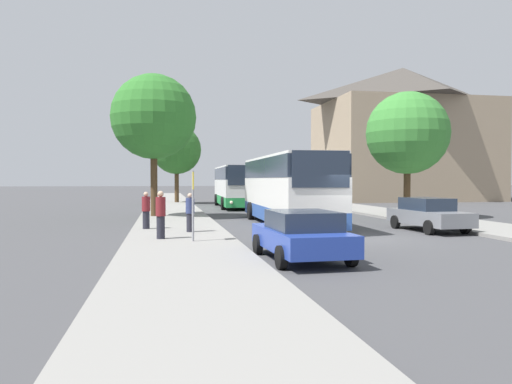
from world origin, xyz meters
TOP-DOWN VIEW (x-y plane):
  - ground_plane at (0.00, 0.00)m, footprint 300.00×300.00m
  - sidewalk_left at (-7.00, 0.00)m, footprint 4.00×120.00m
  - building_right_background at (18.71, 33.49)m, footprint 17.27×13.16m
  - bus_front at (-1.46, 6.20)m, footprint 3.04×11.99m
  - bus_middle at (-1.81, 22.15)m, footprint 3.08×10.95m
  - parked_car_left_curb at (-3.75, -4.61)m, footprint 2.26×4.34m
  - parked_car_right_near at (4.02, 2.11)m, footprint 2.08×4.58m
  - bus_stop_sign at (-6.61, -0.83)m, footprint 0.08×0.45m
  - pedestrian_waiting_near at (-7.73, 0.09)m, footprint 0.36×0.36m
  - pedestrian_waiting_far at (-8.37, 3.92)m, footprint 0.36×0.36m
  - pedestrian_walking_back at (-6.54, 2.28)m, footprint 0.36×0.36m
  - tree_left_near at (-8.16, 11.59)m, footprint 4.99×4.99m
  - tree_left_far at (-6.37, 29.07)m, footprint 4.61×4.61m
  - tree_right_near at (6.59, 9.03)m, footprint 4.87×4.87m

SIDE VIEW (x-z plane):
  - ground_plane at x=0.00m, z-range 0.00..0.00m
  - sidewalk_left at x=-7.00m, z-range 0.00..0.15m
  - parked_car_left_curb at x=-3.75m, z-range 0.03..1.45m
  - parked_car_right_near at x=4.02m, z-range 0.03..1.51m
  - pedestrian_walking_back at x=-6.54m, z-range 0.15..1.75m
  - pedestrian_waiting_far at x=-8.37m, z-range 0.15..1.77m
  - pedestrian_waiting_near at x=-7.73m, z-range 0.16..1.90m
  - bus_stop_sign at x=-6.61m, z-range 0.45..2.92m
  - bus_middle at x=-1.81m, z-range 0.12..3.47m
  - bus_front at x=-1.46m, z-range 0.12..3.58m
  - tree_right_near at x=6.59m, z-range 1.37..8.70m
  - tree_left_far at x=-6.37m, z-range 1.45..8.70m
  - tree_left_near at x=-8.16m, z-range 1.80..10.13m
  - building_right_background at x=18.71m, z-range 0.00..14.72m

